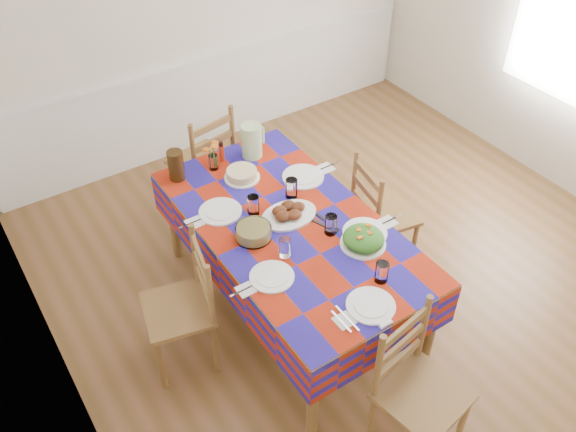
% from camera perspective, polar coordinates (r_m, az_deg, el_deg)
% --- Properties ---
extents(room, '(4.58, 5.08, 2.78)m').
position_cam_1_polar(room, '(3.97, 9.71, 7.10)').
color(room, brown).
rests_on(room, ground).
extents(wainscot, '(4.41, 0.06, 0.92)m').
position_cam_1_polar(wainscot, '(6.18, -6.69, 11.14)').
color(wainscot, white).
rests_on(wainscot, room).
extents(dining_table, '(1.12, 2.08, 0.81)m').
position_cam_1_polar(dining_table, '(4.15, 0.21, -1.66)').
color(dining_table, brown).
rests_on(dining_table, room).
extents(setting_near_head, '(0.47, 0.32, 0.14)m').
position_cam_1_polar(setting_near_head, '(3.64, 8.04, -7.19)').
color(setting_near_head, white).
rests_on(setting_near_head, dining_table).
extents(setting_left_near, '(0.51, 0.30, 0.13)m').
position_cam_1_polar(setting_left_near, '(3.76, -1.16, -4.71)').
color(setting_left_near, white).
rests_on(setting_left_near, dining_table).
extents(setting_left_far, '(0.54, 0.32, 0.14)m').
position_cam_1_polar(setting_left_far, '(4.17, -5.32, 0.61)').
color(setting_left_far, white).
rests_on(setting_left_far, dining_table).
extents(setting_right_near, '(0.56, 0.32, 0.14)m').
position_cam_1_polar(setting_right_near, '(4.02, 6.14, -1.23)').
color(setting_right_near, white).
rests_on(setting_right_near, dining_table).
extents(setting_right_far, '(0.58, 0.33, 0.15)m').
position_cam_1_polar(setting_right_far, '(4.40, 1.12, 3.35)').
color(setting_right_far, white).
rests_on(setting_right_far, dining_table).
extents(meat_platter, '(0.40, 0.29, 0.08)m').
position_cam_1_polar(meat_platter, '(4.12, 0.06, 0.30)').
color(meat_platter, white).
rests_on(meat_platter, dining_table).
extents(salad_platter, '(0.30, 0.30, 0.13)m').
position_cam_1_polar(salad_platter, '(3.93, 7.07, -2.15)').
color(salad_platter, white).
rests_on(salad_platter, dining_table).
extents(pasta_bowl, '(0.24, 0.24, 0.09)m').
position_cam_1_polar(pasta_bowl, '(3.97, -3.25, -1.53)').
color(pasta_bowl, white).
rests_on(pasta_bowl, dining_table).
extents(cake, '(0.26, 0.26, 0.07)m').
position_cam_1_polar(cake, '(4.47, -4.34, 3.90)').
color(cake, white).
rests_on(cake, dining_table).
extents(serving_utensils, '(0.15, 0.33, 0.01)m').
position_cam_1_polar(serving_utensils, '(4.11, 3.03, -0.42)').
color(serving_utensils, black).
rests_on(serving_utensils, dining_table).
extents(flower_vase, '(0.14, 0.12, 0.23)m').
position_cam_1_polar(flower_vase, '(4.55, -7.04, 5.39)').
color(flower_vase, white).
rests_on(flower_vase, dining_table).
extents(hot_sauce, '(0.04, 0.04, 0.17)m').
position_cam_1_polar(hot_sauce, '(4.63, -6.24, 6.01)').
color(hot_sauce, red).
rests_on(hot_sauce, dining_table).
extents(green_pitcher, '(0.16, 0.16, 0.27)m').
position_cam_1_polar(green_pitcher, '(4.64, -3.42, 7.03)').
color(green_pitcher, '#B0D596').
rests_on(green_pitcher, dining_table).
extents(tea_pitcher, '(0.12, 0.12, 0.23)m').
position_cam_1_polar(tea_pitcher, '(4.48, -10.44, 4.69)').
color(tea_pitcher, black).
rests_on(tea_pitcher, dining_table).
extents(name_card, '(0.08, 0.03, 0.02)m').
position_cam_1_polar(name_card, '(3.53, 9.15, -9.95)').
color(name_card, white).
rests_on(name_card, dining_table).
extents(chair_near, '(0.53, 0.51, 1.04)m').
position_cam_1_polar(chair_near, '(3.67, 11.93, -15.71)').
color(chair_near, brown).
rests_on(chair_near, room).
extents(chair_far, '(0.54, 0.52, 1.05)m').
position_cam_1_polar(chair_far, '(5.17, -7.79, 4.92)').
color(chair_far, brown).
rests_on(chair_far, room).
extents(chair_left, '(0.51, 0.53, 1.01)m').
position_cam_1_polar(chair_left, '(4.04, -9.67, -8.43)').
color(chair_left, brown).
rests_on(chair_left, room).
extents(chair_right, '(0.49, 0.51, 0.99)m').
position_cam_1_polar(chair_right, '(4.70, 8.59, 0.12)').
color(chair_right, brown).
rests_on(chair_right, room).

